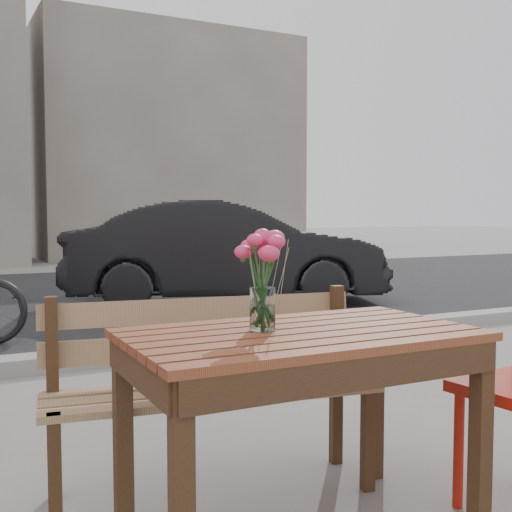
% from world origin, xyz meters
% --- Properties ---
extents(street, '(30.00, 8.12, 0.12)m').
position_xyz_m(street, '(0.00, 5.06, 0.03)').
color(street, black).
rests_on(street, ground).
extents(main_table, '(1.22, 0.72, 0.75)m').
position_xyz_m(main_table, '(0.17, 0.06, 0.62)').
color(main_table, maroon).
rests_on(main_table, ground).
extents(main_bench, '(1.41, 0.62, 0.85)m').
position_xyz_m(main_bench, '(0.05, 0.60, 0.51)').
color(main_bench, '#8B6548').
rests_on(main_bench, ground).
extents(main_vase, '(0.19, 0.19, 0.36)m').
position_xyz_m(main_vase, '(0.06, 0.13, 0.97)').
color(main_vase, white).
rests_on(main_vase, main_table).
extents(parked_car, '(4.20, 2.60, 1.31)m').
position_xyz_m(parked_car, '(2.39, 5.57, 0.65)').
color(parked_car, black).
rests_on(parked_car, ground).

